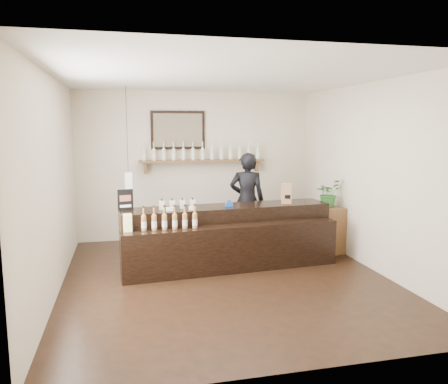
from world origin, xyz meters
TOP-DOWN VIEW (x-y plane):
  - ground at (0.00, 0.00)m, footprint 5.00×5.00m
  - room_shell at (0.00, 0.00)m, footprint 5.00×5.00m
  - back_wall_decor at (-0.14, 2.37)m, footprint 2.66×0.96m
  - counter at (0.17, 0.58)m, footprint 3.31×1.11m
  - promo_sign at (-1.36, 0.67)m, footprint 0.22×0.06m
  - paper_bag at (1.16, 0.70)m, footprint 0.17×0.14m
  - tape_dispenser at (0.20, 0.64)m, footprint 0.12×0.05m
  - side_cabinet at (2.00, 0.91)m, footprint 0.50×0.61m
  - potted_plant at (2.00, 0.91)m, footprint 0.56×0.54m
  - shopkeeper at (0.75, 1.55)m, footprint 0.79×0.63m

SIDE VIEW (x-z plane):
  - ground at x=0.00m, z-range 0.00..0.00m
  - side_cabinet at x=2.00m, z-range 0.00..0.79m
  - counter at x=0.17m, z-range -0.10..0.97m
  - tape_dispenser at x=0.20m, z-range 0.90..1.01m
  - shopkeeper at x=0.75m, z-range 0.00..1.91m
  - potted_plant at x=2.00m, z-range 0.79..1.26m
  - promo_sign at x=-1.36m, z-range 0.92..1.23m
  - paper_bag at x=1.16m, z-range 0.92..1.24m
  - room_shell at x=0.00m, z-range -0.80..4.20m
  - back_wall_decor at x=-0.14m, z-range 0.91..2.60m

